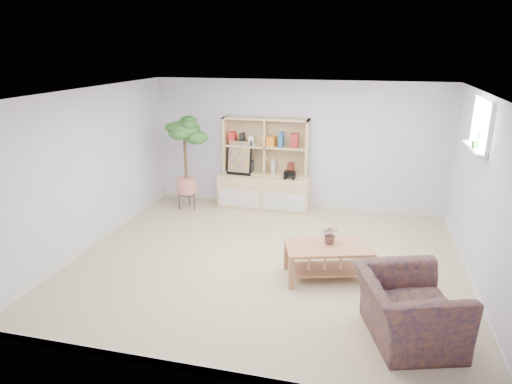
% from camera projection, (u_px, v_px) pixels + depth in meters
% --- Properties ---
extents(floor, '(5.50, 5.00, 0.01)m').
position_uv_depth(floor, '(266.00, 261.00, 6.61)').
color(floor, tan).
rests_on(floor, ground).
extents(ceiling, '(5.50, 5.00, 0.01)m').
position_uv_depth(ceiling, '(268.00, 93.00, 5.88)').
color(ceiling, white).
rests_on(ceiling, walls).
extents(walls, '(5.51, 5.01, 2.40)m').
position_uv_depth(walls, '(267.00, 182.00, 6.25)').
color(walls, white).
rests_on(walls, floor).
extents(baseboard, '(5.50, 5.00, 0.10)m').
position_uv_depth(baseboard, '(266.00, 258.00, 6.60)').
color(baseboard, silver).
rests_on(baseboard, floor).
extents(window, '(0.10, 0.98, 0.68)m').
position_uv_depth(window, '(482.00, 125.00, 5.93)').
color(window, silver).
rests_on(window, walls).
extents(window_sill, '(0.14, 1.00, 0.04)m').
position_uv_depth(window_sill, '(474.00, 148.00, 6.04)').
color(window_sill, silver).
rests_on(window_sill, walls).
extents(storage_unit, '(1.72, 0.58, 1.72)m').
position_uv_depth(storage_unit, '(265.00, 164.00, 8.55)').
color(storage_unit, '#E0BD87').
rests_on(storage_unit, floor).
extents(poster, '(0.48, 0.14, 0.66)m').
position_uv_depth(poster, '(239.00, 157.00, 8.59)').
color(poster, yellow).
rests_on(poster, storage_unit).
extents(toy_truck, '(0.31, 0.22, 0.16)m').
position_uv_depth(toy_truck, '(290.00, 174.00, 8.39)').
color(toy_truck, black).
rests_on(toy_truck, storage_unit).
extents(coffee_table, '(1.24, 0.91, 0.46)m').
position_uv_depth(coffee_table, '(328.00, 262.00, 6.09)').
color(coffee_table, '#A0724F').
rests_on(coffee_table, floor).
extents(table_plant, '(0.26, 0.23, 0.26)m').
position_uv_depth(table_plant, '(330.00, 234.00, 6.06)').
color(table_plant, '#1B511D').
rests_on(table_plant, coffee_table).
extents(floor_tree, '(0.82, 0.82, 1.76)m').
position_uv_depth(floor_tree, '(186.00, 164.00, 8.48)').
color(floor_tree, '#19451A').
rests_on(floor_tree, floor).
extents(armchair, '(1.23, 1.33, 0.81)m').
position_uv_depth(armchair, '(409.00, 305.00, 4.75)').
color(armchair, '#181A3D').
rests_on(armchair, floor).
extents(sill_plant, '(0.14, 0.13, 0.22)m').
position_uv_depth(sill_plant, '(476.00, 140.00, 5.92)').
color(sill_plant, '#19451A').
rests_on(sill_plant, window_sill).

